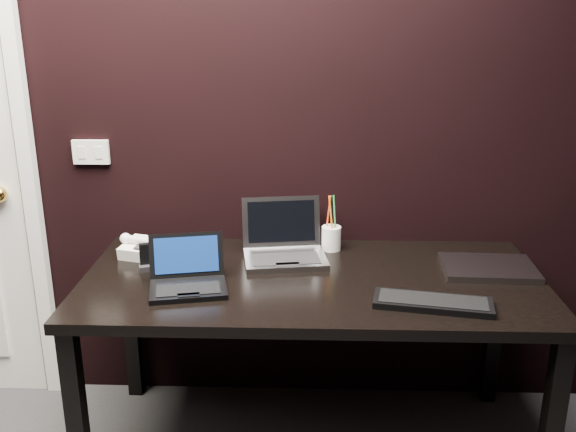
{
  "coord_description": "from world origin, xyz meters",
  "views": [
    {
      "loc": [
        0.28,
        -0.79,
        1.69
      ],
      "look_at": [
        0.21,
        1.35,
        0.99
      ],
      "focal_mm": 40.0,
      "sensor_mm": 36.0,
      "label": 1
    }
  ],
  "objects_px": {
    "netbook": "(188,279)",
    "desk": "(312,296)",
    "pen_cup": "(331,237)",
    "silver_laptop": "(284,248)",
    "ext_keyboard": "(433,303)",
    "desk_phone": "(145,248)",
    "mobile_phone": "(146,260)",
    "closed_laptop": "(488,268)"
  },
  "relations": [
    {
      "from": "desk",
      "to": "netbook",
      "type": "distance_m",
      "value": 0.47
    },
    {
      "from": "silver_laptop",
      "to": "ext_keyboard",
      "type": "xyz_separation_m",
      "value": [
        0.51,
        -0.41,
        -0.03
      ]
    },
    {
      "from": "pen_cup",
      "to": "desk_phone",
      "type": "bearing_deg",
      "value": -172.27
    },
    {
      "from": "ext_keyboard",
      "to": "pen_cup",
      "type": "height_order",
      "value": "pen_cup"
    },
    {
      "from": "desk_phone",
      "to": "closed_laptop",
      "type": "bearing_deg",
      "value": -4.39
    },
    {
      "from": "ext_keyboard",
      "to": "desk_phone",
      "type": "xyz_separation_m",
      "value": [
        -1.07,
        0.41,
        0.02
      ]
    },
    {
      "from": "silver_laptop",
      "to": "ext_keyboard",
      "type": "relative_size",
      "value": 0.87
    },
    {
      "from": "closed_laptop",
      "to": "desk_phone",
      "type": "relative_size",
      "value": 1.7
    },
    {
      "from": "ext_keyboard",
      "to": "desk",
      "type": "bearing_deg",
      "value": 150.54
    },
    {
      "from": "netbook",
      "to": "mobile_phone",
      "type": "height_order",
      "value": "netbook"
    },
    {
      "from": "closed_laptop",
      "to": "pen_cup",
      "type": "bearing_deg",
      "value": 160.9
    },
    {
      "from": "ext_keyboard",
      "to": "closed_laptop",
      "type": "distance_m",
      "value": 0.41
    },
    {
      "from": "mobile_phone",
      "to": "closed_laptop",
      "type": "bearing_deg",
      "value": 1.26
    },
    {
      "from": "silver_laptop",
      "to": "mobile_phone",
      "type": "distance_m",
      "value": 0.54
    },
    {
      "from": "desk",
      "to": "pen_cup",
      "type": "bearing_deg",
      "value": 74.85
    },
    {
      "from": "netbook",
      "to": "pen_cup",
      "type": "relative_size",
      "value": 1.34
    },
    {
      "from": "desk",
      "to": "pen_cup",
      "type": "xyz_separation_m",
      "value": [
        0.08,
        0.29,
        0.13
      ]
    },
    {
      "from": "silver_laptop",
      "to": "mobile_phone",
      "type": "relative_size",
      "value": 3.5
    },
    {
      "from": "ext_keyboard",
      "to": "closed_laptop",
      "type": "height_order",
      "value": "ext_keyboard"
    },
    {
      "from": "netbook",
      "to": "silver_laptop",
      "type": "relative_size",
      "value": 0.87
    },
    {
      "from": "closed_laptop",
      "to": "mobile_phone",
      "type": "distance_m",
      "value": 1.3
    },
    {
      "from": "desk",
      "to": "closed_laptop",
      "type": "relative_size",
      "value": 4.82
    },
    {
      "from": "netbook",
      "to": "mobile_phone",
      "type": "xyz_separation_m",
      "value": [
        -0.19,
        0.16,
        0.0
      ]
    },
    {
      "from": "pen_cup",
      "to": "mobile_phone",
      "type": "bearing_deg",
      "value": -161.81
    },
    {
      "from": "closed_laptop",
      "to": "desk",
      "type": "bearing_deg",
      "value": -172.95
    },
    {
      "from": "ext_keyboard",
      "to": "mobile_phone",
      "type": "bearing_deg",
      "value": 164.79
    },
    {
      "from": "desk",
      "to": "pen_cup",
      "type": "height_order",
      "value": "pen_cup"
    },
    {
      "from": "netbook",
      "to": "pen_cup",
      "type": "height_order",
      "value": "pen_cup"
    },
    {
      "from": "ext_keyboard",
      "to": "mobile_phone",
      "type": "xyz_separation_m",
      "value": [
        -1.03,
        0.28,
        0.03
      ]
    },
    {
      "from": "netbook",
      "to": "silver_laptop",
      "type": "distance_m",
      "value": 0.44
    },
    {
      "from": "silver_laptop",
      "to": "ext_keyboard",
      "type": "distance_m",
      "value": 0.66
    },
    {
      "from": "ext_keyboard",
      "to": "netbook",
      "type": "bearing_deg",
      "value": 172.16
    },
    {
      "from": "silver_laptop",
      "to": "pen_cup",
      "type": "xyz_separation_m",
      "value": [
        0.19,
        0.1,
        0.01
      ]
    },
    {
      "from": "silver_laptop",
      "to": "mobile_phone",
      "type": "bearing_deg",
      "value": -165.78
    },
    {
      "from": "closed_laptop",
      "to": "silver_laptop",
      "type": "bearing_deg",
      "value": 172.48
    },
    {
      "from": "netbook",
      "to": "pen_cup",
      "type": "bearing_deg",
      "value": 37.34
    },
    {
      "from": "closed_laptop",
      "to": "pen_cup",
      "type": "height_order",
      "value": "pen_cup"
    },
    {
      "from": "netbook",
      "to": "desk_phone",
      "type": "distance_m",
      "value": 0.37
    },
    {
      "from": "mobile_phone",
      "to": "desk",
      "type": "bearing_deg",
      "value": -4.88
    },
    {
      "from": "netbook",
      "to": "desk",
      "type": "bearing_deg",
      "value": 14.02
    },
    {
      "from": "ext_keyboard",
      "to": "closed_laptop",
      "type": "relative_size",
      "value": 1.16
    },
    {
      "from": "desk",
      "to": "netbook",
      "type": "height_order",
      "value": "netbook"
    }
  ]
}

